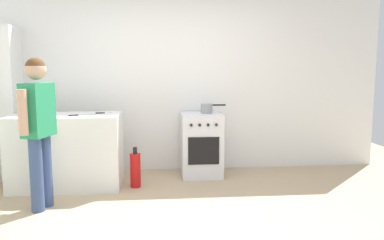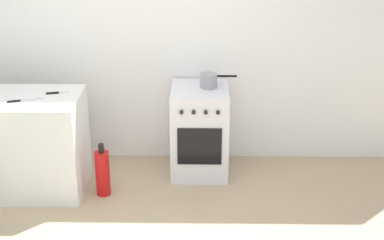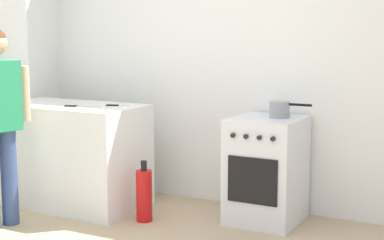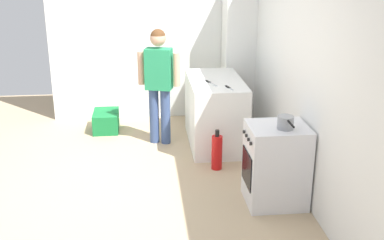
{
  "view_description": "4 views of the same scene",
  "coord_description": "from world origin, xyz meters",
  "px_view_note": "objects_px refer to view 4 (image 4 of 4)",
  "views": [
    {
      "loc": [
        -0.22,
        -3.43,
        1.44
      ],
      "look_at": [
        0.16,
        0.84,
        0.86
      ],
      "focal_mm": 35.0,
      "sensor_mm": 36.0,
      "label": 1
    },
    {
      "loc": [
        0.36,
        -3.58,
        2.68
      ],
      "look_at": [
        0.29,
        0.64,
        0.93
      ],
      "focal_mm": 55.0,
      "sensor_mm": 36.0,
      "label": 2
    },
    {
      "loc": [
        2.01,
        -2.79,
        1.5
      ],
      "look_at": [
        0.14,
        0.7,
        0.93
      ],
      "focal_mm": 55.0,
      "sensor_mm": 36.0,
      "label": 3
    },
    {
      "loc": [
        4.75,
        0.25,
        2.5
      ],
      "look_at": [
        0.26,
        0.72,
        0.91
      ],
      "focal_mm": 45.0,
      "sensor_mm": 36.0,
      "label": 4
    }
  ],
  "objects_px": {
    "knife_chef": "(211,83)",
    "person": "(159,78)",
    "oven_left": "(276,165)",
    "fire_extinguisher": "(217,152)",
    "knife_paring": "(229,88)",
    "pot": "(286,123)",
    "recycling_crate_lower": "(106,121)",
    "larder_cabinet": "(238,56)"
  },
  "relations": [
    {
      "from": "knife_chef",
      "to": "person",
      "type": "xyz_separation_m",
      "value": [
        -0.29,
        -0.66,
        0.02
      ]
    },
    {
      "from": "oven_left",
      "to": "fire_extinguisher",
      "type": "xyz_separation_m",
      "value": [
        -0.87,
        -0.48,
        -0.21
      ]
    },
    {
      "from": "knife_paring",
      "to": "knife_chef",
      "type": "relative_size",
      "value": 0.69
    },
    {
      "from": "oven_left",
      "to": "knife_paring",
      "type": "height_order",
      "value": "knife_paring"
    },
    {
      "from": "pot",
      "to": "person",
      "type": "relative_size",
      "value": 0.22
    },
    {
      "from": "oven_left",
      "to": "fire_extinguisher",
      "type": "height_order",
      "value": "oven_left"
    },
    {
      "from": "fire_extinguisher",
      "to": "oven_left",
      "type": "bearing_deg",
      "value": 28.78
    },
    {
      "from": "pot",
      "to": "fire_extinguisher",
      "type": "relative_size",
      "value": 0.68
    },
    {
      "from": "fire_extinguisher",
      "to": "recycling_crate_lower",
      "type": "bearing_deg",
      "value": -136.44
    },
    {
      "from": "knife_chef",
      "to": "pot",
      "type": "bearing_deg",
      "value": 17.89
    },
    {
      "from": "pot",
      "to": "oven_left",
      "type": "bearing_deg",
      "value": -152.44
    },
    {
      "from": "oven_left",
      "to": "larder_cabinet",
      "type": "distance_m",
      "value": 2.71
    },
    {
      "from": "oven_left",
      "to": "larder_cabinet",
      "type": "height_order",
      "value": "larder_cabinet"
    },
    {
      "from": "knife_chef",
      "to": "recycling_crate_lower",
      "type": "distance_m",
      "value": 1.83
    },
    {
      "from": "oven_left",
      "to": "knife_paring",
      "type": "bearing_deg",
      "value": -167.68
    },
    {
      "from": "oven_left",
      "to": "person",
      "type": "relative_size",
      "value": 0.54
    },
    {
      "from": "pot",
      "to": "knife_paring",
      "type": "distance_m",
      "value": 1.4
    },
    {
      "from": "oven_left",
      "to": "pot",
      "type": "xyz_separation_m",
      "value": [
        0.08,
        0.04,
        0.49
      ]
    },
    {
      "from": "fire_extinguisher",
      "to": "larder_cabinet",
      "type": "height_order",
      "value": "larder_cabinet"
    },
    {
      "from": "person",
      "to": "recycling_crate_lower",
      "type": "distance_m",
      "value": 1.24
    },
    {
      "from": "knife_paring",
      "to": "person",
      "type": "xyz_separation_m",
      "value": [
        -0.52,
        -0.85,
        0.02
      ]
    },
    {
      "from": "knife_chef",
      "to": "larder_cabinet",
      "type": "bearing_deg",
      "value": 153.51
    },
    {
      "from": "knife_paring",
      "to": "larder_cabinet",
      "type": "distance_m",
      "value": 1.43
    },
    {
      "from": "oven_left",
      "to": "fire_extinguisher",
      "type": "relative_size",
      "value": 1.7
    },
    {
      "from": "person",
      "to": "pot",
      "type": "bearing_deg",
      "value": 31.86
    },
    {
      "from": "knife_chef",
      "to": "fire_extinguisher",
      "type": "bearing_deg",
      "value": -0.83
    },
    {
      "from": "knife_paring",
      "to": "oven_left",
      "type": "bearing_deg",
      "value": 12.32
    },
    {
      "from": "person",
      "to": "recycling_crate_lower",
      "type": "xyz_separation_m",
      "value": [
        -0.57,
        -0.77,
        -0.78
      ]
    },
    {
      "from": "pot",
      "to": "fire_extinguisher",
      "type": "distance_m",
      "value": 1.29
    },
    {
      "from": "knife_paring",
      "to": "larder_cabinet",
      "type": "bearing_deg",
      "value": 164.53
    },
    {
      "from": "larder_cabinet",
      "to": "recycling_crate_lower",
      "type": "bearing_deg",
      "value": -81.79
    },
    {
      "from": "person",
      "to": "knife_chef",
      "type": "bearing_deg",
      "value": 66.1
    },
    {
      "from": "knife_paring",
      "to": "person",
      "type": "distance_m",
      "value": 0.99
    },
    {
      "from": "knife_paring",
      "to": "larder_cabinet",
      "type": "xyz_separation_m",
      "value": [
        -1.38,
        0.38,
        0.09
      ]
    },
    {
      "from": "pot",
      "to": "person",
      "type": "xyz_separation_m",
      "value": [
        -1.88,
        -1.17,
        0.01
      ]
    },
    {
      "from": "knife_chef",
      "to": "larder_cabinet",
      "type": "height_order",
      "value": "larder_cabinet"
    },
    {
      "from": "recycling_crate_lower",
      "to": "knife_paring",
      "type": "bearing_deg",
      "value": 56.11
    },
    {
      "from": "oven_left",
      "to": "knife_paring",
      "type": "relative_size",
      "value": 4.06
    },
    {
      "from": "pot",
      "to": "larder_cabinet",
      "type": "distance_m",
      "value": 2.74
    },
    {
      "from": "recycling_crate_lower",
      "to": "larder_cabinet",
      "type": "xyz_separation_m",
      "value": [
        -0.29,
        2.0,
        0.86
      ]
    },
    {
      "from": "pot",
      "to": "knife_paring",
      "type": "relative_size",
      "value": 1.63
    },
    {
      "from": "recycling_crate_lower",
      "to": "fire_extinguisher",
      "type": "bearing_deg",
      "value": 43.56
    }
  ]
}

